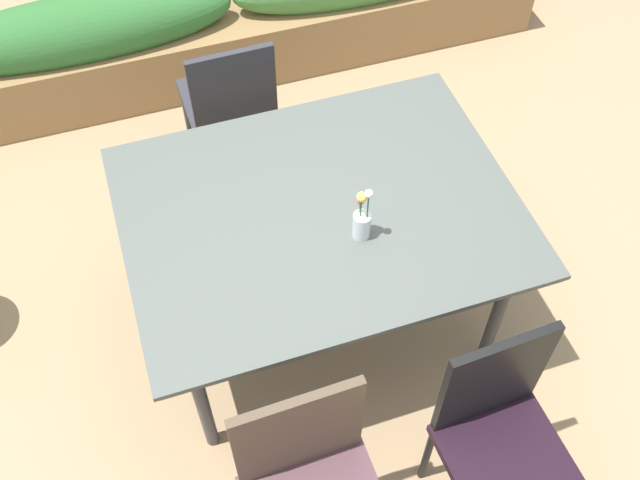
{
  "coord_description": "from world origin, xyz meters",
  "views": [
    {
      "loc": [
        -0.51,
        -1.7,
        2.87
      ],
      "look_at": [
        0.05,
        -0.03,
        0.55
      ],
      "focal_mm": 41.4,
      "sensor_mm": 36.0,
      "label": 1
    }
  ],
  "objects_px": {
    "flower_vase": "(362,220)",
    "chair_near_right": "(500,430)",
    "planter_box": "(237,23)",
    "chair_far_side": "(230,101)",
    "dining_table": "(320,218)"
  },
  "relations": [
    {
      "from": "flower_vase",
      "to": "chair_near_right",
      "type": "bearing_deg",
      "value": -73.5
    },
    {
      "from": "chair_near_right",
      "to": "planter_box",
      "type": "xyz_separation_m",
      "value": [
        -0.23,
        2.69,
        -0.2
      ]
    },
    {
      "from": "chair_far_side",
      "to": "flower_vase",
      "type": "xyz_separation_m",
      "value": [
        0.24,
        -1.1,
        0.31
      ]
    },
    {
      "from": "dining_table",
      "to": "flower_vase",
      "type": "bearing_deg",
      "value": -58.2
    },
    {
      "from": "flower_vase",
      "to": "planter_box",
      "type": "xyz_separation_m",
      "value": [
        -0.01,
        1.92,
        -0.51
      ]
    },
    {
      "from": "chair_far_side",
      "to": "planter_box",
      "type": "xyz_separation_m",
      "value": [
        0.23,
        0.83,
        -0.2
      ]
    },
    {
      "from": "chair_near_right",
      "to": "planter_box",
      "type": "bearing_deg",
      "value": -87.68
    },
    {
      "from": "dining_table",
      "to": "flower_vase",
      "type": "distance_m",
      "value": 0.24
    },
    {
      "from": "flower_vase",
      "to": "planter_box",
      "type": "distance_m",
      "value": 1.99
    },
    {
      "from": "chair_far_side",
      "to": "planter_box",
      "type": "height_order",
      "value": "chair_far_side"
    },
    {
      "from": "dining_table",
      "to": "planter_box",
      "type": "bearing_deg",
      "value": 86.88
    },
    {
      "from": "chair_far_side",
      "to": "flower_vase",
      "type": "height_order",
      "value": "flower_vase"
    },
    {
      "from": "dining_table",
      "to": "chair_near_right",
      "type": "bearing_deg",
      "value": -70.51
    },
    {
      "from": "dining_table",
      "to": "chair_near_right",
      "type": "distance_m",
      "value": 1.0
    },
    {
      "from": "dining_table",
      "to": "chair_near_right",
      "type": "relative_size",
      "value": 1.59
    }
  ]
}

